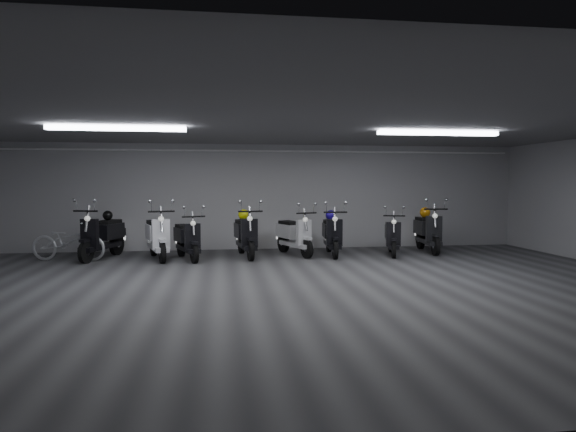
{
  "coord_description": "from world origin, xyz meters",
  "views": [
    {
      "loc": [
        -1.17,
        -8.07,
        1.76
      ],
      "look_at": [
        0.26,
        2.5,
        1.05
      ],
      "focal_mm": 30.49,
      "sensor_mm": 36.0,
      "label": 1
    }
  ],
  "objects": [
    {
      "name": "floor",
      "position": [
        0.0,
        0.0,
        -0.01
      ],
      "size": [
        14.0,
        10.0,
        0.01
      ],
      "primitive_type": "cube",
      "color": "#38383B",
      "rests_on": "ground"
    },
    {
      "name": "ceiling",
      "position": [
        0.0,
        0.0,
        2.8
      ],
      "size": [
        14.0,
        10.0,
        0.01
      ],
      "primitive_type": "cube",
      "color": "slate",
      "rests_on": "ground"
    },
    {
      "name": "back_wall",
      "position": [
        0.0,
        5.0,
        1.4
      ],
      "size": [
        14.0,
        0.01,
        2.8
      ],
      "primitive_type": "cube",
      "color": "#A0A0A3",
      "rests_on": "ground"
    },
    {
      "name": "front_wall",
      "position": [
        0.0,
        -5.0,
        1.4
      ],
      "size": [
        14.0,
        0.01,
        2.8
      ],
      "primitive_type": "cube",
      "color": "#A0A0A3",
      "rests_on": "ground"
    },
    {
      "name": "fluor_strip_left",
      "position": [
        -3.0,
        1.0,
        2.74
      ],
      "size": [
        2.4,
        0.18,
        0.08
      ],
      "primitive_type": "cube",
      "color": "white",
      "rests_on": "ceiling"
    },
    {
      "name": "fluor_strip_right",
      "position": [
        3.0,
        1.0,
        2.74
      ],
      "size": [
        2.4,
        0.18,
        0.08
      ],
      "primitive_type": "cube",
      "color": "white",
      "rests_on": "ceiling"
    },
    {
      "name": "conduit",
      "position": [
        0.0,
        4.92,
        2.62
      ],
      "size": [
        13.6,
        0.05,
        0.05
      ],
      "primitive_type": "cylinder",
      "rotation": [
        0.0,
        1.57,
        0.0
      ],
      "color": "white",
      "rests_on": "back_wall"
    },
    {
      "name": "scooter_1",
      "position": [
        -3.95,
        3.72,
        0.72
      ],
      "size": [
        1.22,
        2.03,
        1.44
      ],
      "primitive_type": null,
      "rotation": [
        0.0,
        0.0,
        -0.32
      ],
      "color": "black",
      "rests_on": "floor"
    },
    {
      "name": "scooter_2",
      "position": [
        -2.66,
        3.48,
        0.71
      ],
      "size": [
        1.14,
        2.01,
        1.42
      ],
      "primitive_type": null,
      "rotation": [
        0.0,
        0.0,
        0.28
      ],
      "color": "white",
      "rests_on": "floor"
    },
    {
      "name": "scooter_3",
      "position": [
        -1.97,
        3.32,
        0.64
      ],
      "size": [
        1.11,
        1.82,
        1.28
      ],
      "primitive_type": null,
      "rotation": [
        0.0,
        0.0,
        0.33
      ],
      "color": "black",
      "rests_on": "floor"
    },
    {
      "name": "scooter_5",
      "position": [
        -0.61,
        3.58,
        0.7
      ],
      "size": [
        0.86,
        1.95,
        1.4
      ],
      "primitive_type": null,
      "rotation": [
        0.0,
        0.0,
        0.13
      ],
      "color": "black",
      "rests_on": "floor"
    },
    {
      "name": "scooter_6",
      "position": [
        0.59,
        3.7,
        0.66
      ],
      "size": [
        1.18,
        1.88,
        1.33
      ],
      "primitive_type": null,
      "rotation": [
        0.0,
        0.0,
        0.36
      ],
      "color": "silver",
      "rests_on": "floor"
    },
    {
      "name": "scooter_7",
      "position": [
        1.49,
        3.57,
        0.68
      ],
      "size": [
        0.78,
        1.88,
        1.36
      ],
      "primitive_type": null,
      "rotation": [
        0.0,
        0.0,
        -0.1
      ],
      "color": "black",
      "rests_on": "floor"
    },
    {
      "name": "scooter_8",
      "position": [
        2.98,
        3.43,
        0.62
      ],
      "size": [
        1.0,
        1.77,
        1.25
      ],
      "primitive_type": null,
      "rotation": [
        0.0,
        0.0,
        -0.28
      ],
      "color": "black",
      "rests_on": "floor"
    },
    {
      "name": "scooter_9",
      "position": [
        4.05,
        3.78,
        0.71
      ],
      "size": [
        0.84,
        1.96,
        1.41
      ],
      "primitive_type": null,
      "rotation": [
        0.0,
        0.0,
        -0.11
      ],
      "color": "black",
      "rests_on": "floor"
    },
    {
      "name": "bicycle",
      "position": [
        -4.65,
        3.58,
        0.55
      ],
      "size": [
        1.78,
        0.92,
        1.1
      ],
      "primitive_type": "imported",
      "rotation": [
        0.0,
        0.0,
        1.37
      ],
      "color": "silver",
      "rests_on": "floor"
    },
    {
      "name": "helmet_0",
      "position": [
        -0.65,
        3.84,
        1.0
      ],
      "size": [
        0.27,
        0.27,
        0.27
      ],
      "primitive_type": "sphere",
      "color": "#C8CB0B",
      "rests_on": "scooter_5"
    },
    {
      "name": "helmet_1",
      "position": [
        4.08,
        4.05,
        1.01
      ],
      "size": [
        0.27,
        0.27,
        0.27
      ],
      "primitive_type": "sphere",
      "color": "orange",
      "rests_on": "scooter_9"
    },
    {
      "name": "helmet_2",
      "position": [
        -3.86,
        3.97,
        1.0
      ],
      "size": [
        0.23,
        0.23,
        0.23
      ],
      "primitive_type": "sphere",
      "color": "black",
      "rests_on": "scooter_1"
    },
    {
      "name": "helmet_3",
      "position": [
        1.52,
        3.82,
        0.97
      ],
      "size": [
        0.26,
        0.26,
        0.26
      ],
      "primitive_type": "sphere",
      "color": "#1C0C85",
      "rests_on": "scooter_7"
    }
  ]
}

